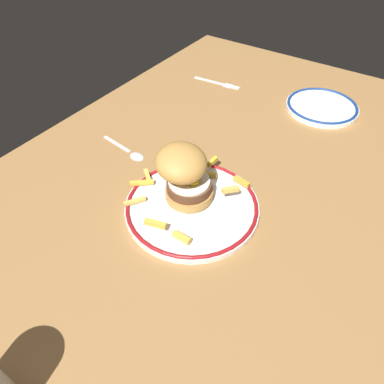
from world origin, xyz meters
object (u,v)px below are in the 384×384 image
Objects in this scene: fork at (218,83)px; dinner_plate at (192,206)px; side_plate at (322,107)px; spoon at (132,153)px; burger at (185,174)px.

dinner_plate is at bearing -154.63° from fork.
dinner_plate is 1.38× the size of side_plate.
dinner_plate reaches higher than spoon.
dinner_plate is at bearing -111.74° from burger.
burger is 50.06cm from fork.
dinner_plate is 51.24cm from fork.
dinner_plate is 1.77× the size of fork.
spoon is (-42.51, 29.00, -0.48)cm from side_plate.
burger reaches higher than spoon.
spoon is (6.70, 20.79, -0.48)cm from dinner_plate.
spoon reaches higher than fork.
side_plate is 1.29× the size of fork.
burger reaches higher than side_plate.
dinner_plate is 1.92× the size of burger.
fork is (-2.92, 30.16, -0.65)cm from side_plate.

